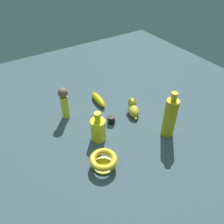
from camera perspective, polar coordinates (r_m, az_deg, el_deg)
ground at (r=1.22m, az=0.00°, el=-1.97°), size 2.00×2.00×0.00m
bottle_short at (r=1.08m, az=-3.47°, el=-4.28°), size 0.07×0.07×0.16m
banana at (r=1.33m, az=-3.41°, el=3.12°), size 0.05×0.16×0.04m
cat_figurine at (r=1.25m, az=5.30°, el=0.97°), size 0.09×0.12×0.08m
person_figure_adult at (r=1.21m, az=-11.82°, el=2.51°), size 0.06×0.06×0.18m
nail_polish_jar at (r=1.19m, az=-0.18°, el=-1.92°), size 0.04×0.04×0.04m
bowl at (r=0.98m, az=-2.14°, el=-12.02°), size 0.12×0.12×0.06m
bottle_tall at (r=1.11m, az=14.26°, el=-1.29°), size 0.06×0.06×0.24m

